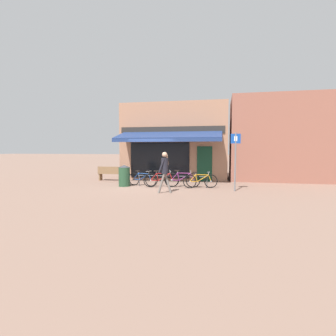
{
  "coord_description": "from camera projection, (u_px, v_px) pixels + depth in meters",
  "views": [
    {
      "loc": [
        3.79,
        -13.16,
        1.94
      ],
      "look_at": [
        1.35,
        -1.15,
        1.05
      ],
      "focal_mm": 28.0,
      "sensor_mm": 36.0,
      "label": 1
    }
  ],
  "objects": [
    {
      "name": "bike_rack_rail",
      "position": [
        172.0,
        177.0,
        13.46
      ],
      "size": [
        3.65,
        0.04,
        0.57
      ],
      "color": "#47494F",
      "rests_on": "ground_plane"
    },
    {
      "name": "parking_sign",
      "position": [
        235.0,
        156.0,
        11.98
      ],
      "size": [
        0.44,
        0.07,
        2.69
      ],
      "color": "slate",
      "rests_on": "ground_plane"
    },
    {
      "name": "park_bench",
      "position": [
        111.0,
        173.0,
        16.03
      ],
      "size": [
        1.6,
        0.44,
        0.87
      ],
      "rotation": [
        0.0,
        0.0,
        0.0
      ],
      "color": "brown",
      "rests_on": "ground_plane"
    },
    {
      "name": "bicycle_red",
      "position": [
        161.0,
        180.0,
        13.3
      ],
      "size": [
        1.76,
        0.69,
        0.87
      ],
      "rotation": [
        0.07,
        0.0,
        0.33
      ],
      "color": "black",
      "rests_on": "ground_plane"
    },
    {
      "name": "ground_plane",
      "position": [
        147.0,
        186.0,
        13.76
      ],
      "size": [
        160.0,
        160.0,
        0.0
      ],
      "primitive_type": "plane",
      "color": "#846656"
    },
    {
      "name": "pedestrian_adult",
      "position": [
        165.0,
        167.0,
        11.48
      ],
      "size": [
        0.6,
        0.5,
        1.82
      ],
      "rotation": [
        0.0,
        0.0,
        -0.03
      ],
      "color": "slate",
      "rests_on": "ground_plane"
    },
    {
      "name": "shop_front",
      "position": [
        175.0,
        142.0,
        17.41
      ],
      "size": [
        6.74,
        4.95,
        4.83
      ],
      "color": "#9E7056",
      "rests_on": "ground_plane"
    },
    {
      "name": "bicycle_orange",
      "position": [
        200.0,
        181.0,
        13.0
      ],
      "size": [
        1.7,
        0.69,
        0.83
      ],
      "rotation": [
        -0.08,
        0.0,
        0.28
      ],
      "color": "black",
      "rests_on": "ground_plane"
    },
    {
      "name": "neighbour_building",
      "position": [
        282.0,
        139.0,
        16.57
      ],
      "size": [
        6.34,
        4.0,
        5.14
      ],
      "color": "#8E5647",
      "rests_on": "ground_plane"
    },
    {
      "name": "bicycle_purple",
      "position": [
        182.0,
        180.0,
        13.27
      ],
      "size": [
        1.83,
        0.52,
        0.89
      ],
      "rotation": [
        -0.09,
        0.0,
        0.05
      ],
      "color": "black",
      "rests_on": "ground_plane"
    },
    {
      "name": "bicycle_blue",
      "position": [
        142.0,
        179.0,
        13.75
      ],
      "size": [
        1.67,
        0.59,
        0.81
      ],
      "rotation": [
        0.0,
        0.0,
        -0.25
      ],
      "color": "black",
      "rests_on": "ground_plane"
    },
    {
      "name": "litter_bin",
      "position": [
        124.0,
        176.0,
        13.63
      ],
      "size": [
        0.6,
        0.6,
        1.11
      ],
      "color": "#23472D",
      "rests_on": "ground_plane"
    }
  ]
}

